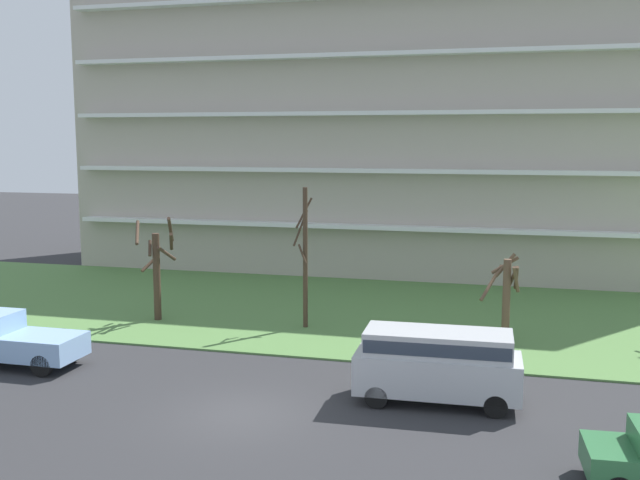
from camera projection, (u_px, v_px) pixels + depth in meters
name	position (u px, v px, depth m)	size (l,w,h in m)	color
ground	(240.00, 414.00, 22.34)	(160.00, 160.00, 0.00)	#2D2D30
grass_lawn_strip	(342.00, 310.00, 35.76)	(80.00, 16.00, 0.08)	#547F42
apartment_building	(387.00, 116.00, 47.00)	(39.02, 11.20, 19.72)	#B2A899
tree_far_left	(157.00, 267.00, 33.46)	(2.17, 2.13, 4.93)	#423023
tree_left	(305.00, 255.00, 32.04)	(0.80, 0.91, 6.31)	#423023
tree_center	(506.00, 294.00, 29.68)	(1.62, 1.60, 3.77)	brown
van_silver_center_left	(438.00, 361.00, 23.12)	(5.25, 2.15, 2.36)	#B7BABF
pickup_blue_center_right	(6.00, 338.00, 27.14)	(5.41, 2.03, 1.95)	#8CB2E0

